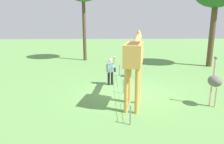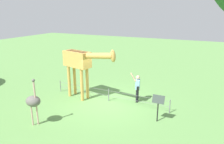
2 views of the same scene
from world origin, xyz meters
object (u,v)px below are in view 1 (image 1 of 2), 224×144
(ostrich, at_px, (215,81))
(info_sign, at_px, (137,63))
(visitor, at_px, (111,70))
(giraffe, at_px, (134,57))

(ostrich, height_order, info_sign, ostrich)
(ostrich, bearing_deg, visitor, 52.96)
(giraffe, height_order, info_sign, giraffe)
(giraffe, distance_m, visitor, 3.54)
(ostrich, relative_size, info_sign, 1.70)
(visitor, relative_size, info_sign, 1.34)
(ostrich, bearing_deg, giraffe, 86.14)
(visitor, xyz_separation_m, ostrich, (-3.38, -4.48, 0.27))
(visitor, distance_m, info_sign, 2.37)
(giraffe, bearing_deg, visitor, 17.06)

